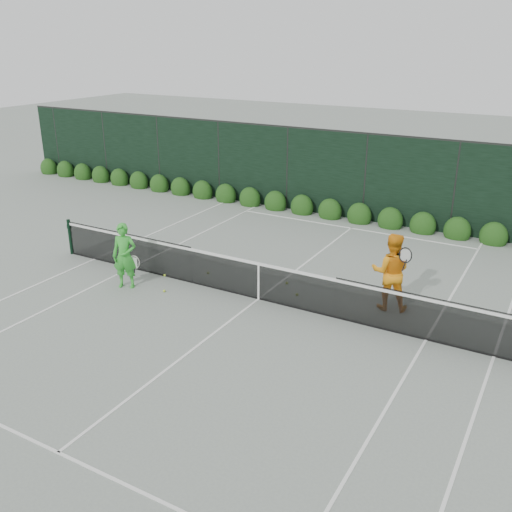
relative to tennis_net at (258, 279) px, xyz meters
The scene contains 8 objects.
ground 0.53m from the tennis_net, ahead, with size 80.00×80.00×0.00m, color gray.
tennis_net is the anchor object (origin of this frame).
player_woman 3.49m from the tennis_net, 162.92° to the right, with size 0.73×0.62×1.71m.
player_man 3.17m from the tennis_net, 20.61° to the left, with size 1.08×0.94×1.88m.
court_lines 0.53m from the tennis_net, ahead, with size 11.03×23.83×0.01m.
windscreen_fence 2.88m from the tennis_net, 89.49° to the right, with size 32.00×21.07×3.06m.
hedge_row 7.16m from the tennis_net, 89.80° to the left, with size 31.66×0.65×0.94m.
tennis_balls 1.37m from the tennis_net, 164.47° to the left, with size 3.72×2.05×0.07m.
Camera 1 is at (6.24, -11.12, 6.09)m, focal length 40.00 mm.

